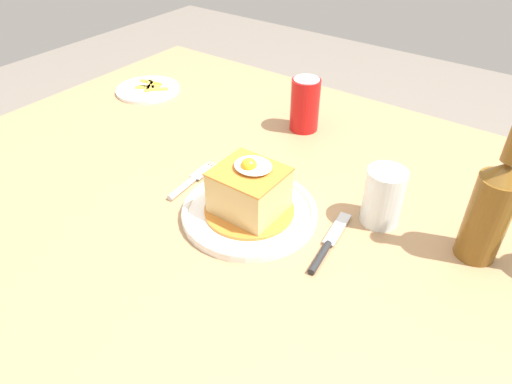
{
  "coord_description": "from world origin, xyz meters",
  "views": [
    {
      "loc": [
        0.43,
        -0.57,
        1.28
      ],
      "look_at": [
        0.04,
        -0.03,
        0.79
      ],
      "focal_mm": 32.4,
      "sensor_mm": 36.0,
      "label": 1
    }
  ],
  "objects_px": {
    "fork": "(189,183)",
    "soda_can": "(305,105)",
    "knife": "(326,248)",
    "drinking_glass": "(382,200)",
    "main_plate": "(249,211)",
    "side_plate_fries": "(148,89)",
    "beer_bottle_amber": "(492,206)"
  },
  "relations": [
    {
      "from": "fork",
      "to": "soda_can",
      "type": "height_order",
      "value": "soda_can"
    },
    {
      "from": "soda_can",
      "to": "beer_bottle_amber",
      "type": "height_order",
      "value": "beer_bottle_amber"
    },
    {
      "from": "fork",
      "to": "knife",
      "type": "xyz_separation_m",
      "value": [
        0.31,
        -0.0,
        0.0
      ]
    },
    {
      "from": "main_plate",
      "to": "knife",
      "type": "relative_size",
      "value": 1.47
    },
    {
      "from": "soda_can",
      "to": "beer_bottle_amber",
      "type": "bearing_deg",
      "value": -23.85
    },
    {
      "from": "drinking_glass",
      "to": "side_plate_fries",
      "type": "xyz_separation_m",
      "value": [
        -0.73,
        0.14,
        -0.04
      ]
    },
    {
      "from": "main_plate",
      "to": "side_plate_fries",
      "type": "distance_m",
      "value": 0.6
    },
    {
      "from": "knife",
      "to": "main_plate",
      "type": "bearing_deg",
      "value": 179.7
    },
    {
      "from": "side_plate_fries",
      "to": "soda_can",
      "type": "bearing_deg",
      "value": 8.68
    },
    {
      "from": "drinking_glass",
      "to": "main_plate",
      "type": "bearing_deg",
      "value": -147.51
    },
    {
      "from": "fork",
      "to": "soda_can",
      "type": "xyz_separation_m",
      "value": [
        0.06,
        0.33,
        0.06
      ]
    },
    {
      "from": "fork",
      "to": "knife",
      "type": "distance_m",
      "value": 0.31
    },
    {
      "from": "fork",
      "to": "drinking_glass",
      "type": "xyz_separation_m",
      "value": [
        0.35,
        0.12,
        0.04
      ]
    },
    {
      "from": "beer_bottle_amber",
      "to": "drinking_glass",
      "type": "bearing_deg",
      "value": -175.56
    },
    {
      "from": "knife",
      "to": "drinking_glass",
      "type": "bearing_deg",
      "value": 73.01
    },
    {
      "from": "fork",
      "to": "side_plate_fries",
      "type": "bearing_deg",
      "value": 146.23
    },
    {
      "from": "side_plate_fries",
      "to": "drinking_glass",
      "type": "bearing_deg",
      "value": -10.77
    },
    {
      "from": "soda_can",
      "to": "beer_bottle_amber",
      "type": "distance_m",
      "value": 0.49
    },
    {
      "from": "main_plate",
      "to": "knife",
      "type": "xyz_separation_m",
      "value": [
        0.16,
        -0.0,
        -0.0
      ]
    },
    {
      "from": "main_plate",
      "to": "fork",
      "type": "distance_m",
      "value": 0.15
    },
    {
      "from": "main_plate",
      "to": "side_plate_fries",
      "type": "xyz_separation_m",
      "value": [
        -0.54,
        0.26,
        -0.0
      ]
    },
    {
      "from": "fork",
      "to": "beer_bottle_amber",
      "type": "distance_m",
      "value": 0.53
    },
    {
      "from": "soda_can",
      "to": "main_plate",
      "type": "bearing_deg",
      "value": -75.03
    },
    {
      "from": "main_plate",
      "to": "beer_bottle_amber",
      "type": "height_order",
      "value": "beer_bottle_amber"
    },
    {
      "from": "main_plate",
      "to": "drinking_glass",
      "type": "distance_m",
      "value": 0.23
    },
    {
      "from": "soda_can",
      "to": "side_plate_fries",
      "type": "height_order",
      "value": "soda_can"
    },
    {
      "from": "side_plate_fries",
      "to": "main_plate",
      "type": "bearing_deg",
      "value": -25.99
    },
    {
      "from": "soda_can",
      "to": "drinking_glass",
      "type": "xyz_separation_m",
      "value": [
        0.28,
        -0.21,
        -0.02
      ]
    },
    {
      "from": "knife",
      "to": "drinking_glass",
      "type": "xyz_separation_m",
      "value": [
        0.04,
        0.12,
        0.04
      ]
    },
    {
      "from": "main_plate",
      "to": "beer_bottle_amber",
      "type": "xyz_separation_m",
      "value": [
        0.35,
        0.14,
        0.09
      ]
    },
    {
      "from": "drinking_glass",
      "to": "fork",
      "type": "bearing_deg",
      "value": -160.8
    },
    {
      "from": "soda_can",
      "to": "beer_bottle_amber",
      "type": "xyz_separation_m",
      "value": [
        0.44,
        -0.2,
        0.04
      ]
    }
  ]
}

